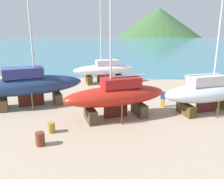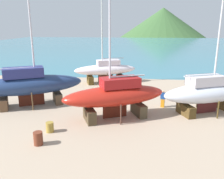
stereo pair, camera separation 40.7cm
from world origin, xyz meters
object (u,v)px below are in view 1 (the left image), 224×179
at_px(barrel_rust_far, 40,139).
at_px(barrel_tipped_center, 139,86).
at_px(sailboat_mid_port, 208,92).
at_px(barrel_tipped_right, 121,96).
at_px(sailboat_large_starboard, 105,69).
at_px(barrel_by_slipway, 51,128).
at_px(barrel_rust_mid, 188,87).
at_px(barrel_tar_black, 2,90).
at_px(sailboat_far_slipway, 29,85).
at_px(worker, 163,98).
at_px(sailboat_small_center, 116,95).

bearing_deg(barrel_rust_far, barrel_tipped_center, 66.30).
xyz_separation_m(sailboat_mid_port, barrel_tipped_right, (-8.07, 2.82, -1.51)).
xyz_separation_m(sailboat_large_starboard, barrel_by_slipway, (-2.09, -15.95, -1.52)).
distance_m(barrel_rust_mid, barrel_tar_black, 22.55).
xyz_separation_m(sailboat_far_slipway, sailboat_large_starboard, (6.14, 10.25, -0.28)).
bearing_deg(barrel_rust_mid, barrel_tipped_center, 178.32).
bearing_deg(barrel_by_slipway, sailboat_large_starboard, 82.53).
bearing_deg(barrel_tar_black, barrel_rust_far, -51.28).
height_order(sailboat_large_starboard, barrel_tipped_right, sailboat_large_starboard).
bearing_deg(barrel_by_slipway, sailboat_mid_port, 23.22).
xyz_separation_m(barrel_rust_far, barrel_rust_mid, (13.00, 15.46, -0.12)).
height_order(sailboat_mid_port, worker, sailboat_mid_port).
xyz_separation_m(barrel_by_slipway, barrel_tar_black, (-9.26, 9.47, 0.06)).
height_order(sailboat_large_starboard, barrel_tar_black, sailboat_large_starboard).
xyz_separation_m(barrel_rust_mid, barrel_tipped_right, (-8.14, -5.12, 0.12)).
distance_m(worker, barrel_rust_mid, 7.94).
distance_m(sailboat_mid_port, barrel_tipped_center, 10.28).
relative_size(barrel_by_slipway, barrel_rust_far, 0.84).
xyz_separation_m(barrel_tipped_center, barrel_rust_far, (-6.86, -15.64, 0.18)).
bearing_deg(barrel_rust_mid, sailboat_large_starboard, 167.08).
height_order(sailboat_large_starboard, barrel_tipped_center, sailboat_large_starboard).
relative_size(barrel_by_slipway, barrel_tipped_center, 0.85).
relative_size(sailboat_far_slipway, barrel_tipped_right, 18.22).
bearing_deg(barrel_rust_mid, barrel_rust_far, -130.06).
relative_size(sailboat_mid_port, barrel_by_slipway, 18.90).
bearing_deg(barrel_tipped_right, barrel_by_slipway, -119.90).
bearing_deg(barrel_tipped_center, sailboat_large_starboard, 153.90).
distance_m(sailboat_mid_port, sailboat_large_starboard, 15.00).
distance_m(sailboat_mid_port, barrel_rust_mid, 8.11).
distance_m(sailboat_large_starboard, barrel_rust_far, 18.13).
height_order(worker, barrel_by_slipway, worker).
bearing_deg(sailboat_mid_port, barrel_tipped_center, 104.57).
distance_m(barrel_tipped_center, barrel_rust_mid, 6.14).
bearing_deg(barrel_tipped_center, worker, -72.65).
relative_size(sailboat_mid_port, barrel_tipped_right, 15.89).
bearing_deg(sailboat_mid_port, sailboat_far_slipway, 157.19).
distance_m(barrel_by_slipway, barrel_tar_black, 13.25).
bearing_deg(sailboat_small_center, barrel_tipped_right, -116.11).
bearing_deg(barrel_rust_far, sailboat_small_center, 48.53).
bearing_deg(sailboat_mid_port, barrel_tipped_right, 138.54).
bearing_deg(sailboat_far_slipway, sailboat_mid_port, -28.27).
bearing_deg(barrel_rust_far, sailboat_mid_port, 30.17).
distance_m(worker, barrel_tipped_center, 7.42).
distance_m(barrel_tipped_center, barrel_rust_far, 17.08).
bearing_deg(worker, sailboat_small_center, 146.21).
bearing_deg(worker, sailboat_large_starboard, 55.93).
xyz_separation_m(sailboat_mid_port, barrel_rust_mid, (0.07, 7.94, -1.63)).
bearing_deg(barrel_tar_black, barrel_tipped_right, -4.60).
bearing_deg(barrel_tar_black, sailboat_large_starboard, 29.71).
relative_size(sailboat_large_starboard, barrel_tipped_right, 15.86).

